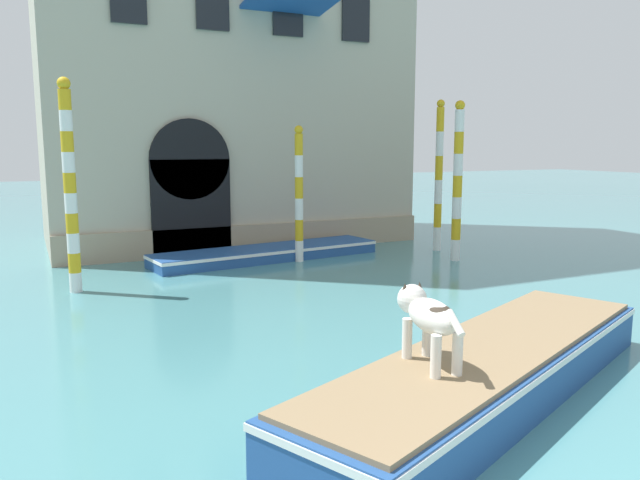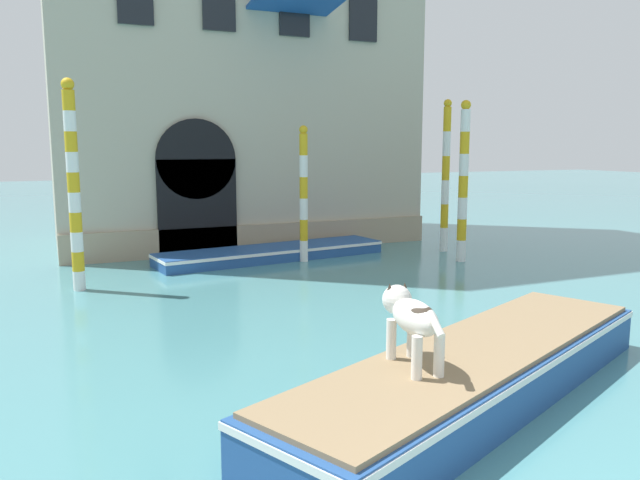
# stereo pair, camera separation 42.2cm
# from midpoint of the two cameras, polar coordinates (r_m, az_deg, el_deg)

# --- Properties ---
(boat_foreground) EXTENTS (7.00, 4.32, 0.68)m
(boat_foreground) POSITION_cam_midpoint_polar(r_m,az_deg,el_deg) (8.37, 13.77, -11.40)
(boat_foreground) COLOR #234C8C
(boat_foreground) RESTS_ON ground_plane
(dog_on_deck) EXTENTS (0.48, 1.32, 0.88)m
(dog_on_deck) POSITION_cam_midpoint_polar(r_m,az_deg,el_deg) (7.30, 8.20, -6.85)
(dog_on_deck) COLOR silver
(dog_on_deck) RESTS_ON boat_foreground
(boat_moored_near_palazzo) EXTENTS (6.76, 2.31, 0.35)m
(boat_moored_near_palazzo) POSITION_cam_midpoint_polar(r_m,az_deg,el_deg) (17.65, -5.50, -1.17)
(boat_moored_near_palazzo) COLOR #234C8C
(boat_moored_near_palazzo) RESTS_ON ground_plane
(mooring_pole_0) EXTENTS (0.27, 0.27, 4.39)m
(mooring_pole_0) POSITION_cam_midpoint_polar(r_m,az_deg,el_deg) (17.55, 11.80, 5.30)
(mooring_pole_0) COLOR white
(mooring_pole_0) RESTS_ON ground_plane
(mooring_pole_1) EXTENTS (0.27, 0.27, 4.61)m
(mooring_pole_1) POSITION_cam_midpoint_polar(r_m,az_deg,el_deg) (14.52, -22.68, 4.58)
(mooring_pole_1) COLOR white
(mooring_pole_1) RESTS_ON ground_plane
(mooring_pole_2) EXTENTS (0.24, 0.24, 4.53)m
(mooring_pole_2) POSITION_cam_midpoint_polar(r_m,az_deg,el_deg) (19.15, 10.18, 5.82)
(mooring_pole_2) COLOR white
(mooring_pole_2) RESTS_ON ground_plane
(mooring_pole_3) EXTENTS (0.23, 0.23, 3.72)m
(mooring_pole_3) POSITION_cam_midpoint_polar(r_m,az_deg,el_deg) (17.07, -2.64, 4.25)
(mooring_pole_3) COLOR white
(mooring_pole_3) RESTS_ON ground_plane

